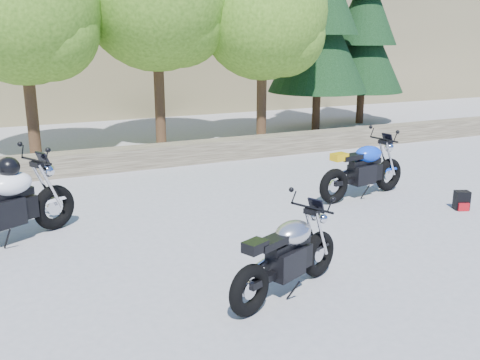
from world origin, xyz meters
The scene contains 10 objects.
ground centered at (0.00, 0.00, 0.00)m, with size 90.00×90.00×0.00m, color gray.
stone_wall centered at (0.00, 5.50, 0.25)m, with size 22.00×0.55×0.50m, color #4B4132.
tree_decid_left centered at (-2.39, 7.14, 3.63)m, with size 3.67×3.67×5.62m.
tree_decid_right centered at (3.71, 6.94, 3.50)m, with size 3.54×3.54×5.41m.
conifer_near centered at (6.20, 8.20, 3.68)m, with size 3.17×3.17×7.06m.
conifer_far centered at (8.40, 8.80, 3.27)m, with size 2.82×2.82×6.27m.
silver_bike centered at (-0.31, -1.48, 0.48)m, with size 1.85×0.95×0.98m.
white_bike centered at (-3.32, 1.61, 0.64)m, with size 2.16×1.29×1.31m.
blue_bike centered at (2.98, 1.43, 0.53)m, with size 2.15×0.69×1.08m.
backpack centered at (4.11, 0.05, 0.16)m, with size 0.30×0.28×0.34m.
Camera 1 is at (-3.25, -6.58, 3.01)m, focal length 40.00 mm.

